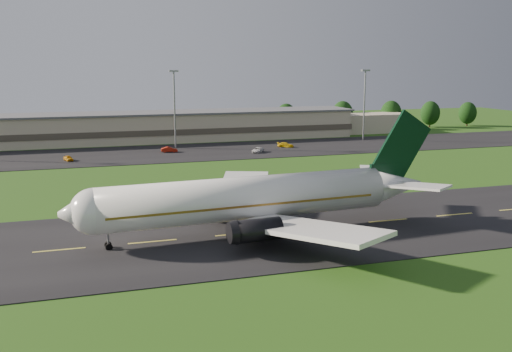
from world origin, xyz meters
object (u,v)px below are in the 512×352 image
object	(u,v)px
service_vehicle_d	(286,145)
light_mast_centre	(174,100)
terminal	(171,127)
service_vehicle_c	(258,150)
light_mast_east	(365,96)
airliner	(252,199)
service_vehicle_a	(68,158)
service_vehicle_b	(169,150)

from	to	relation	value
service_vehicle_d	light_mast_centre	bearing A→B (deg)	109.12
terminal	service_vehicle_c	size ratio (longest dim) A/B	33.18
light_mast_east	service_vehicle_c	bearing A→B (deg)	-159.37
light_mast_east	service_vehicle_c	distance (m)	40.85
light_mast_centre	service_vehicle_d	distance (m)	31.54
airliner	service_vehicle_a	size ratio (longest dim) A/B	14.60
terminal	light_mast_east	xyz separation A→B (m)	(53.60, -16.18, 8.75)
light_mast_east	service_vehicle_a	distance (m)	83.72
light_mast_east	service_vehicle_a	world-z (taller)	light_mast_east
light_mast_east	service_vehicle_b	bearing A→B (deg)	-173.12
light_mast_east	service_vehicle_a	size ratio (longest dim) A/B	5.79
terminal	light_mast_centre	distance (m)	18.45
service_vehicle_c	service_vehicle_d	world-z (taller)	service_vehicle_d
terminal	light_mast_east	distance (m)	56.67
light_mast_east	service_vehicle_d	distance (m)	30.22
service_vehicle_c	service_vehicle_d	size ratio (longest dim) A/B	1.00
service_vehicle_c	airliner	bearing A→B (deg)	-72.37
service_vehicle_a	service_vehicle_b	size ratio (longest dim) A/B	0.86
light_mast_centre	light_mast_east	xyz separation A→B (m)	(55.00, 0.00, 0.00)
service_vehicle_d	service_vehicle_b	bearing A→B (deg)	122.99
airliner	light_mast_centre	size ratio (longest dim) A/B	2.52
service_vehicle_a	service_vehicle_b	xyz separation A→B (m)	(24.08, 6.21, 0.08)
light_mast_centre	light_mast_east	world-z (taller)	same
light_mast_centre	service_vehicle_d	world-z (taller)	light_mast_centre
light_mast_centre	light_mast_east	distance (m)	55.00
light_mast_centre	service_vehicle_c	world-z (taller)	light_mast_centre
service_vehicle_c	terminal	bearing A→B (deg)	155.33
service_vehicle_c	service_vehicle_d	bearing A→B (deg)	69.08
light_mast_centre	service_vehicle_d	bearing A→B (deg)	-14.49
service_vehicle_d	light_mast_east	bearing A→B (deg)	-41.13
airliner	service_vehicle_c	world-z (taller)	airliner
light_mast_centre	light_mast_east	bearing A→B (deg)	0.00
airliner	service_vehicle_b	distance (m)	73.08
service_vehicle_a	light_mast_centre	bearing A→B (deg)	6.80
service_vehicle_b	service_vehicle_c	xyz separation A→B (m)	(21.19, -6.79, -0.07)
service_vehicle_d	airliner	bearing A→B (deg)	-169.68
service_vehicle_c	service_vehicle_d	distance (m)	11.71
terminal	service_vehicle_c	distance (m)	34.62
light_mast_east	service_vehicle_c	world-z (taller)	light_mast_east
terminal	service_vehicle_b	xyz separation A→B (m)	(-4.12, -23.15, -3.22)
light_mast_east	service_vehicle_c	size ratio (longest dim) A/B	4.66
terminal	service_vehicle_a	xyz separation A→B (m)	(-28.20, -29.35, -3.29)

